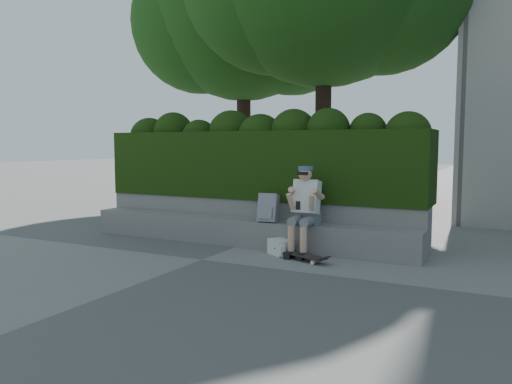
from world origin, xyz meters
The scene contains 9 objects.
ground centered at (0.00, 0.00, 0.00)m, with size 80.00×80.00×0.00m, color slate.
bench_ledge centered at (0.00, 1.25, 0.23)m, with size 6.00×0.45×0.45m, color gray.
planter_wall centered at (0.00, 1.73, 0.38)m, with size 6.00×0.50×0.75m, color gray.
hedge centered at (0.00, 1.95, 1.35)m, with size 6.00×1.00×1.20m, color black.
tree_right centered at (-2.38, 5.76, 5.34)m, with size 4.95×4.95×7.83m.
person centered at (1.22, 1.07, 0.75)m, with size 0.40×0.76×1.38m.
skateboard centered at (1.34, 0.65, 0.07)m, with size 0.88×0.51×0.09m.
backpack_plaid centered at (0.55, 1.15, 0.68)m, with size 0.32×0.17×0.46m, color #9E9DA2.
backpack_ground centered at (0.89, 0.86, 0.12)m, with size 0.37×0.26×0.24m, color silver.
Camera 1 is at (4.03, -6.16, 1.71)m, focal length 35.00 mm.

